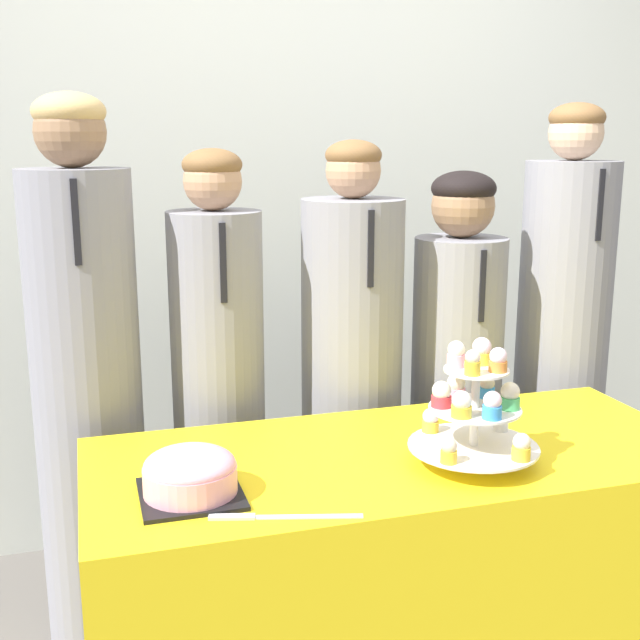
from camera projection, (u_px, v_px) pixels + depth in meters
wall_back at (278, 187)px, 3.05m from camera, size 9.00×0.06×2.70m
table at (397, 591)px, 2.08m from camera, size 1.54×0.65×0.77m
round_cake at (190, 473)px, 1.73m from camera, size 0.22×0.22×0.11m
cake_knife at (260, 517)px, 1.65m from camera, size 0.31×0.10×0.01m
cupcake_stand at (475, 406)px, 1.88m from camera, size 0.31×0.31×0.30m
student_0 at (88, 404)px, 2.29m from camera, size 0.31×0.31×1.65m
student_1 at (219, 415)px, 2.41m from camera, size 0.27×0.28×1.51m
student_2 at (351, 402)px, 2.53m from camera, size 0.31×0.32×1.53m
student_3 at (455, 400)px, 2.64m from camera, size 0.30×0.30×1.43m
student_4 at (560, 365)px, 2.73m from camera, size 0.30×0.31×1.64m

